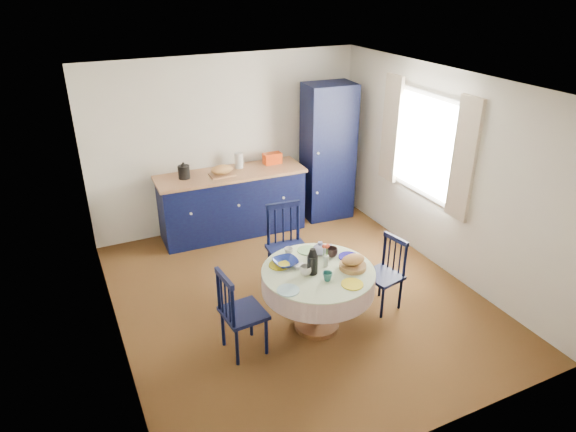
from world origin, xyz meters
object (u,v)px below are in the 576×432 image
(dining_table, at_px, (319,280))
(cobalt_bowl, at_px, (286,262))
(pantry_cabinet, at_px, (328,152))
(mug_d, at_px, (289,252))
(mug_c, at_px, (332,252))
(chair_right, at_px, (385,273))
(mug_a, at_px, (306,270))
(mug_b, at_px, (327,276))
(chair_far, at_px, (288,247))
(chair_left, at_px, (240,312))
(kitchen_counter, at_px, (232,202))

(dining_table, bearing_deg, cobalt_bowl, 137.91)
(pantry_cabinet, relative_size, mug_d, 20.92)
(dining_table, distance_m, cobalt_bowl, 0.39)
(mug_c, height_order, mug_d, mug_c)
(chair_right, bearing_deg, cobalt_bowl, -112.52)
(mug_a, distance_m, mug_c, 0.47)
(dining_table, bearing_deg, pantry_cabinet, 58.91)
(mug_b, bearing_deg, cobalt_bowl, 119.28)
(chair_far, bearing_deg, chair_left, -131.36)
(mug_b, xyz_separation_m, mug_d, (-0.14, 0.61, -0.00))
(kitchen_counter, relative_size, chair_far, 2.03)
(pantry_cabinet, bearing_deg, mug_a, -119.42)
(chair_left, distance_m, mug_a, 0.78)
(dining_table, bearing_deg, chair_right, 1.16)
(chair_far, bearing_deg, mug_b, -88.81)
(dining_table, relative_size, mug_b, 11.76)
(pantry_cabinet, height_order, chair_far, pantry_cabinet)
(chair_right, height_order, cobalt_bowl, chair_right)
(chair_far, bearing_deg, dining_table, -88.67)
(pantry_cabinet, relative_size, mug_b, 20.53)
(dining_table, bearing_deg, kitchen_counter, 91.36)
(kitchen_counter, height_order, chair_far, kitchen_counter)
(chair_far, distance_m, mug_c, 0.75)
(dining_table, bearing_deg, mug_c, 36.16)
(cobalt_bowl, bearing_deg, kitchen_counter, 84.73)
(dining_table, xyz_separation_m, mug_c, (0.26, 0.19, 0.17))
(mug_a, relative_size, cobalt_bowl, 0.49)
(chair_right, distance_m, mug_c, 0.71)
(chair_right, distance_m, mug_b, 0.97)
(chair_far, xyz_separation_m, mug_c, (0.20, -0.69, 0.23))
(mug_a, height_order, mug_c, mug_c)
(mug_d, bearing_deg, mug_a, -91.43)
(chair_right, relative_size, mug_c, 6.63)
(kitchen_counter, distance_m, cobalt_bowl, 2.28)
(chair_left, relative_size, mug_d, 9.54)
(pantry_cabinet, height_order, mug_b, pantry_cabinet)
(chair_far, xyz_separation_m, mug_b, (-0.08, -1.08, 0.23))
(chair_left, xyz_separation_m, chair_far, (0.95, 0.90, 0.05))
(dining_table, relative_size, mug_c, 9.14)
(dining_table, xyz_separation_m, mug_a, (-0.16, -0.01, 0.17))
(chair_far, relative_size, mug_c, 8.12)
(kitchen_counter, xyz_separation_m, cobalt_bowl, (-0.21, -2.25, 0.26))
(pantry_cabinet, bearing_deg, chair_left, -129.56)
(chair_far, xyz_separation_m, mug_d, (-0.21, -0.47, 0.23))
(chair_far, bearing_deg, mug_c, -68.64)
(pantry_cabinet, bearing_deg, cobalt_bowl, -124.08)
(mug_a, bearing_deg, chair_right, 1.75)
(chair_right, bearing_deg, chair_far, -148.29)
(chair_right, bearing_deg, kitchen_counter, -170.88)
(pantry_cabinet, relative_size, chair_far, 1.97)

